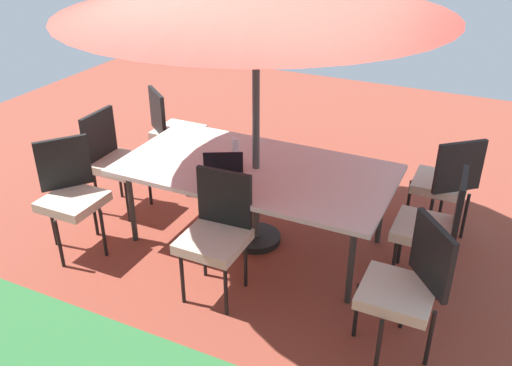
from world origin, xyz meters
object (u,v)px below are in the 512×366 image
Objects in this scene: chair_north at (217,230)px; laptop at (224,166)px; chair_southeast at (172,128)px; chair_northeast at (71,192)px; chair_northwest at (407,284)px; chair_east at (114,157)px; chair_southwest at (446,180)px; cup at (235,144)px; chair_west at (435,224)px; dining_table at (256,172)px.

chair_north is 2.47× the size of laptop.
chair_northeast is at bearing 129.05° from chair_southeast.
chair_northwest and chair_northeast have the same top height.
chair_southwest is at bearing -74.30° from chair_east.
chair_southeast is 1.00× the size of chair_northwest.
chair_southeast is 8.67× the size of cup.
chair_southeast is at bearing -7.18° from chair_east.
chair_west is at bearing 25.61° from chair_north.
dining_table is 1.57m from chair_northeast.
chair_southeast is 2.83m from chair_southwest.
laptop is at bearing 40.46° from dining_table.
chair_southeast is 1.00× the size of chair_southwest.
dining_table is at bearing -171.62° from chair_southeast.
chair_west is 2.96m from chair_east.
cup is at bearing 106.44° from chair_north.
chair_northwest reaches higher than cup.
laptop is (0.24, -0.56, 0.23)m from chair_north.
chair_east is 1.22m from cup.
chair_southeast is 1.00× the size of chair_east.
chair_north is 1.40m from chair_northeast.
chair_northeast is (2.82, 1.56, 0.00)m from chair_southwest.
dining_table is at bearing -156.88° from chair_northwest.
chair_southwest is (-0.01, -1.59, 0.00)m from chair_northwest.
chair_southeast reaches higher than cup.
chair_east is at bearing 1.61° from dining_table.
chair_north is at bearing -51.40° from chair_northeast.
chair_north and chair_southwest have the same top height.
chair_southeast is 1.56m from chair_northeast.
chair_west is 8.67× the size of cup.
chair_west is 1.00× the size of chair_northeast.
chair_southwest reaches higher than laptop.
chair_northwest is (0.04, 0.82, 0.00)m from chair_west.
chair_west is (-1.48, -0.05, -0.14)m from dining_table.
chair_southeast and chair_northeast have the same top height.
chair_north is at bearing -115.61° from chair_east.
chair_southwest is (-2.83, -0.00, 0.00)m from chair_southeast.
chair_west is 1.72m from laptop.
laptop is at bearing -148.43° from chair_northwest.
cup is (1.76, 0.58, 0.24)m from chair_southwest.
chair_east is at bearing 46.30° from chair_northeast.
laptop reaches higher than cup.
chair_east is 1.29m from laptop.
cup is (1.76, -1.01, 0.24)m from chair_northwest.
chair_east is (0.10, -0.71, 0.00)m from chair_northeast.
chair_southeast reaches higher than laptop.
chair_southeast is (1.38, -0.82, -0.14)m from dining_table.
laptop is (-1.17, -0.57, 0.23)m from chair_northeast.
chair_northwest is (-1.44, 0.77, -0.14)m from dining_table.
chair_southwest is at bearing -150.53° from dining_table.
chair_northwest is 1.00× the size of chair_northeast.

